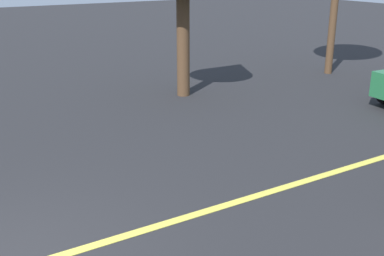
% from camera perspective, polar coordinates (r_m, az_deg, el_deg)
% --- Properties ---
extents(lane_marking_centre, '(28.00, 0.16, 0.01)m').
position_cam_1_polar(lane_marking_centre, '(7.64, 1.04, -10.19)').
color(lane_marking_centre, '#E0D14C').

